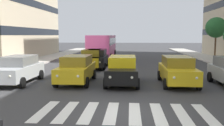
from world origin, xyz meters
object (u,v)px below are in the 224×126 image
at_px(car_1, 177,70).
at_px(bus_behind_traffic, 103,45).
at_px(car_row2_0, 92,59).
at_px(street_lamp_right, 0,17).
at_px(car_2, 122,70).
at_px(car_3, 77,69).
at_px(street_tree_3, 216,28).
at_px(car_4, 18,69).
at_px(car_row2_1, 97,58).

xyz_separation_m(car_1, bus_behind_traffic, (6.28, -15.11, 0.97)).
distance_m(car_1, car_row2_0, 9.54).
relative_size(car_1, bus_behind_traffic, 0.42).
xyz_separation_m(car_row2_0, street_lamp_right, (5.44, 5.71, 3.36)).
xyz_separation_m(car_1, street_lamp_right, (11.82, -1.38, 3.36)).
relative_size(car_2, car_3, 1.00).
bearing_deg(car_1, street_lamp_right, -6.68).
bearing_deg(bus_behind_traffic, car_row2_0, 89.23).
distance_m(car_1, bus_behind_traffic, 16.39).
bearing_deg(street_tree_3, car_1, 64.38).
height_order(car_1, street_tree_3, street_tree_3).
xyz_separation_m(car_row2_0, street_tree_3, (-13.65, -8.07, 3.03)).
distance_m(car_2, car_row2_0, 7.80).
bearing_deg(car_2, car_3, -3.78).
xyz_separation_m(car_2, street_tree_3, (-10.63, -15.26, 3.03)).
xyz_separation_m(car_4, street_tree_3, (-17.19, -15.42, 3.03)).
bearing_deg(car_3, street_tree_3, -131.96).
height_order(car_row2_0, street_tree_3, street_tree_3).
bearing_deg(car_3, car_2, 176.22).
relative_size(car_2, street_tree_3, 0.89).
height_order(car_3, street_lamp_right, street_lamp_right).
height_order(car_2, street_lamp_right, street_lamp_right).
distance_m(car_2, car_row2_1, 7.75).
height_order(car_4, bus_behind_traffic, bus_behind_traffic).
xyz_separation_m(car_3, bus_behind_traffic, (-0.00, -15.02, 0.97)).
distance_m(car_3, car_row2_1, 7.10).
xyz_separation_m(car_2, car_3, (2.92, -0.19, 0.00)).
distance_m(car_3, car_4, 3.66).
relative_size(car_3, street_lamp_right, 0.68).
relative_size(car_row2_1, bus_behind_traffic, 0.42).
relative_size(car_1, car_row2_1, 1.00).
xyz_separation_m(car_1, street_tree_3, (-7.27, -15.16, 3.03)).
bearing_deg(car_2, street_tree_3, -124.86).
relative_size(car_3, car_4, 1.00).
height_order(car_1, street_lamp_right, street_lamp_right).
relative_size(car_2, bus_behind_traffic, 0.42).
bearing_deg(car_1, car_4, 1.51).
bearing_deg(car_2, car_4, 1.43).
bearing_deg(street_lamp_right, car_2, 170.06).
bearing_deg(car_row2_0, street_lamp_right, 46.39).
height_order(bus_behind_traffic, street_lamp_right, street_lamp_right).
relative_size(car_row2_1, street_lamp_right, 0.68).
xyz_separation_m(car_1, car_4, (9.92, 0.26, 0.00)).
bearing_deg(street_lamp_right, car_1, 173.32).
bearing_deg(car_row2_0, car_3, 90.88).
bearing_deg(car_row2_1, car_row2_0, 13.84).
xyz_separation_m(car_3, car_row2_1, (-0.30, -7.10, 0.00)).
bearing_deg(bus_behind_traffic, car_1, 112.55).
bearing_deg(car_row2_1, car_1, 129.71).
distance_m(car_2, car_3, 2.92).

